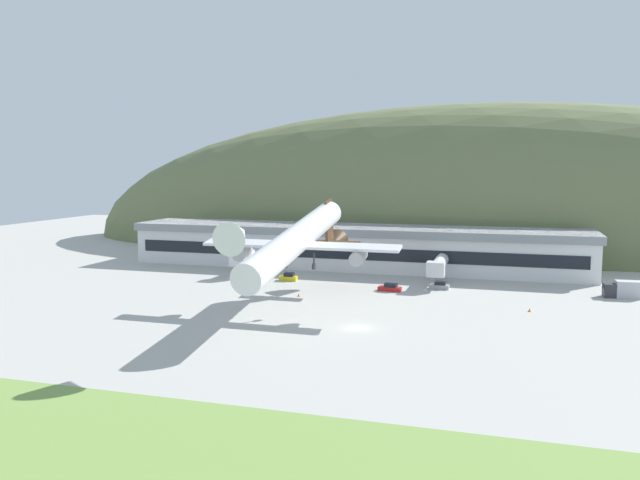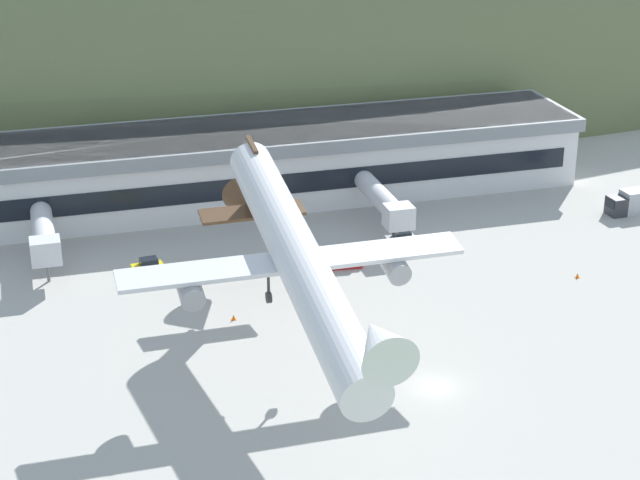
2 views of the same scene
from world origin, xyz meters
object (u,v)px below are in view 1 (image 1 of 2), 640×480
cargo_airplane (298,241)px  service_car_2 (289,277)px  terminal_building (353,244)px  traffic_cone_1 (530,310)px  service_car_1 (390,288)px  jetway_0 (248,256)px  service_car_3 (440,286)px  jetway_1 (438,265)px  fuel_truck (623,290)px  traffic_cone_0 (299,295)px

cargo_airplane → service_car_2: size_ratio=13.68×
terminal_building → traffic_cone_1: (38.33, -35.54, -5.28)m
service_car_1 → service_car_2: size_ratio=1.18×
terminal_building → jetway_0: size_ratio=7.55×
jetway_0 → traffic_cone_1: bearing=-18.8°
service_car_1 → service_car_3: 10.14m
service_car_1 → service_car_2: 22.82m
jetway_1 → traffic_cone_1: (16.85, -19.40, -3.71)m
jetway_0 → jetway_1: (41.69, -0.57, 0.00)m
terminal_building → traffic_cone_1: terminal_building is taller
terminal_building → cargo_airplane: cargo_airplane is taller
service_car_3 → fuel_truck: (32.76, 1.26, 0.84)m
terminal_building → fuel_truck: bearing=-19.2°
cargo_airplane → traffic_cone_1: cargo_airplane is taller
terminal_building → jetway_1: terminal_building is taller
jetway_0 → traffic_cone_0: bearing=-46.6°
jetway_1 → service_car_3: 5.50m
terminal_building → service_car_1: size_ratio=23.96×
service_car_2 → service_car_3: service_car_2 is taller
fuel_truck → traffic_cone_1: bearing=-135.5°
terminal_building → service_car_3: bearing=-42.6°
service_car_3 → fuel_truck: size_ratio=0.58×
cargo_airplane → service_car_2: (-10.94, 26.45, -11.14)m
terminal_building → jetway_1: (21.48, -16.14, -1.57)m
service_car_2 → service_car_3: (31.18, -0.05, -0.07)m
jetway_0 → traffic_cone_1: (58.54, -19.97, -3.71)m
traffic_cone_0 → traffic_cone_1: same height
service_car_1 → service_car_2: bearing=167.6°
cargo_airplane → service_car_2: cargo_airplane is taller
service_car_3 → traffic_cone_1: bearing=-43.2°
service_car_3 → traffic_cone_0: 28.13m
service_car_3 → traffic_cone_1: 22.09m
service_car_3 → traffic_cone_0: size_ratio=6.56×
cargo_airplane → service_car_3: size_ratio=13.61×
service_car_1 → service_car_2: (-22.28, 4.91, 0.06)m
service_car_1 → service_car_3: (8.90, 4.86, -0.00)m
terminal_building → jetway_0: (-20.21, -15.57, -1.57)m
traffic_cone_1 → traffic_cone_0: bearing=179.2°
jetway_1 → traffic_cone_0: (-23.33, -18.85, -3.71)m
service_car_1 → traffic_cone_1: bearing=-22.3°
cargo_airplane → traffic_cone_1: size_ratio=89.29×
terminal_building → traffic_cone_0: 35.43m
jetway_0 → jetway_1: 41.70m
service_car_1 → fuel_truck: bearing=8.4°
terminal_building → service_car_3: terminal_building is taller
terminal_building → service_car_3: size_ratio=28.13×
terminal_building → cargo_airplane: (1.97, -46.82, 6.26)m
jetway_0 → traffic_cone_1: jetway_0 is taller
cargo_airplane → fuel_truck: bearing=27.6°
fuel_truck → traffic_cone_0: fuel_truck is taller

